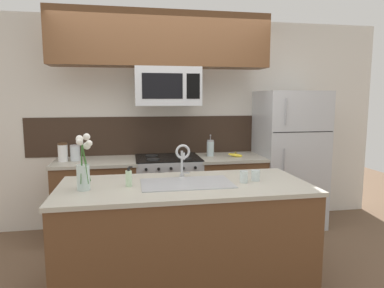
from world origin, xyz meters
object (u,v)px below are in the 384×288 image
at_px(microwave, 167,87).
at_px(storage_jar_tall, 63,152).
at_px(banana_bunch, 236,155).
at_px(drinking_glass, 244,177).
at_px(refrigerator, 288,158).
at_px(storage_jar_medium, 75,153).
at_px(flower_vase, 84,170).
at_px(stove_range, 168,195).
at_px(sink_faucet, 183,156).
at_px(spare_glass, 256,175).
at_px(french_press, 210,148).
at_px(dish_soap_bottle, 129,178).

distance_m(microwave, storage_jar_tall, 1.40).
height_order(banana_bunch, drinking_glass, drinking_glass).
bearing_deg(refrigerator, storage_jar_medium, 179.86).
distance_m(microwave, flower_vase, 1.66).
xyz_separation_m(refrigerator, storage_jar_medium, (-2.61, 0.01, 0.15)).
distance_m(refrigerator, banana_bunch, 0.74).
relative_size(stove_range, banana_bunch, 4.86).
bearing_deg(sink_faucet, stove_range, 91.20).
height_order(microwave, storage_jar_medium, microwave).
xyz_separation_m(storage_jar_medium, drinking_glass, (1.57, -1.32, -0.04)).
distance_m(banana_bunch, spare_glass, 1.21).
xyz_separation_m(french_press, spare_glass, (0.09, -1.31, -0.05)).
xyz_separation_m(storage_jar_tall, banana_bunch, (2.02, -0.07, -0.08)).
xyz_separation_m(stove_range, storage_jar_tall, (-1.19, 0.01, 0.55)).
distance_m(stove_range, sink_faucet, 1.22).
xyz_separation_m(spare_glass, flower_vase, (-1.43, -0.05, 0.11)).
bearing_deg(banana_bunch, storage_jar_tall, 178.04).
relative_size(stove_range, french_press, 3.48).
height_order(microwave, dish_soap_bottle, microwave).
relative_size(dish_soap_bottle, drinking_glass, 1.65).
bearing_deg(flower_vase, refrigerator, 29.34).
xyz_separation_m(refrigerator, flower_vase, (-2.35, -1.32, 0.21)).
xyz_separation_m(dish_soap_bottle, flower_vase, (-0.34, -0.05, 0.09)).
height_order(microwave, banana_bunch, microwave).
relative_size(stove_range, sink_faucet, 3.04).
xyz_separation_m(storage_jar_tall, drinking_glass, (1.70, -1.31, -0.05)).
bearing_deg(stove_range, dish_soap_bottle, -110.05).
xyz_separation_m(stove_range, flower_vase, (-0.80, -1.30, 0.61)).
relative_size(microwave, dish_soap_bottle, 4.51).
xyz_separation_m(microwave, sink_faucet, (0.02, -1.01, -0.65)).
xyz_separation_m(banana_bunch, sink_faucet, (-0.80, -0.97, 0.18)).
xyz_separation_m(french_press, sink_faucet, (-0.52, -1.09, 0.10)).
height_order(stove_range, banana_bunch, banana_bunch).
bearing_deg(french_press, drinking_glass, -91.30).
relative_size(drinking_glass, flower_vase, 0.22).
distance_m(stove_range, drinking_glass, 1.48).
bearing_deg(spare_glass, banana_bunch, 80.60).
bearing_deg(refrigerator, drinking_glass, -128.51).
height_order(storage_jar_tall, sink_faucet, sink_faucet).
bearing_deg(french_press, spare_glass, -86.03).
bearing_deg(drinking_glass, banana_bunch, 75.55).
distance_m(refrigerator, storage_jar_tall, 2.75).
bearing_deg(sink_faucet, storage_jar_tall, 139.34).
bearing_deg(dish_soap_bottle, spare_glass, -0.16).
relative_size(refrigerator, banana_bunch, 8.94).
relative_size(microwave, flower_vase, 1.65).
bearing_deg(flower_vase, french_press, 45.58).
distance_m(drinking_glass, spare_glass, 0.13).
bearing_deg(storage_jar_tall, banana_bunch, -1.96).
distance_m(refrigerator, sink_faucet, 1.88).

